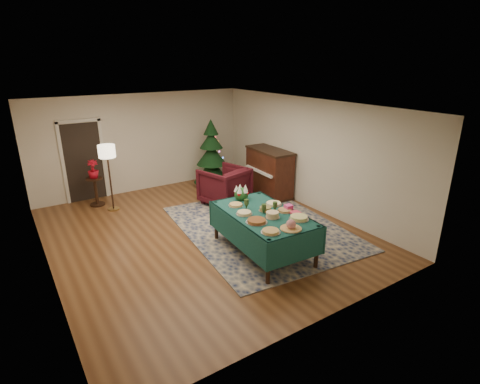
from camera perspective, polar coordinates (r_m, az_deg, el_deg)
room_shell at (r=7.73m, az=-6.04°, el=2.88°), size 7.00×7.00×7.00m
doorway at (r=10.53m, az=-22.74°, el=4.55°), size 1.08×0.04×2.16m
rug at (r=8.41m, az=3.07°, el=-5.39°), size 3.59×4.49×0.02m
buffet_table at (r=7.12m, az=3.53°, el=-4.46°), size 1.37×2.20×0.83m
platter_0 at (r=6.29m, az=4.70°, el=-6.01°), size 0.33×0.33×0.05m
platter_1 at (r=6.43m, az=7.78°, el=-5.09°), size 0.38×0.38×0.18m
platter_2 at (r=6.84m, az=8.96°, el=-3.91°), size 0.36×0.36×0.07m
platter_3 at (r=6.65m, az=2.55°, el=-4.44°), size 0.39×0.39×0.06m
platter_4 at (r=6.85m, az=4.96°, el=-3.51°), size 0.27×0.27×0.11m
platter_5 at (r=7.16m, az=6.83°, el=-2.81°), size 0.29×0.29×0.05m
platter_6 at (r=6.97m, az=0.64°, el=-3.23°), size 0.31×0.31×0.06m
platter_7 at (r=7.15m, az=3.90°, el=-2.60°), size 0.26×0.26×0.08m
platter_8 at (r=7.46m, az=5.15°, el=-1.78°), size 0.34×0.34×0.05m
platter_9 at (r=7.37m, az=-0.65°, el=-1.98°), size 0.30×0.30×0.05m
goblet_0 at (r=7.20m, az=1.00°, el=-1.82°), size 0.09×0.09×0.19m
goblet_1 at (r=7.11m, az=5.36°, el=-2.21°), size 0.09×0.09×0.19m
goblet_2 at (r=6.99m, az=3.65°, el=-2.55°), size 0.09×0.09×0.19m
napkin_stack at (r=7.07m, az=8.44°, el=-3.17°), size 0.18×0.18×0.04m
gift_box at (r=7.21m, az=7.40°, el=-2.37°), size 0.14×0.14×0.11m
centerpiece at (r=7.66m, az=0.21°, el=-0.14°), size 0.30×0.30×0.34m
armchair at (r=9.60m, az=-2.38°, el=1.22°), size 1.26×1.21×1.07m
floor_lamp at (r=9.49m, az=-19.58°, el=5.29°), size 0.40×0.40×1.64m
side_table at (r=10.23m, az=-21.09°, el=-0.01°), size 0.41×0.41×0.73m
potted_plant at (r=10.08m, az=-21.44°, el=2.69°), size 0.26×0.46×0.26m
christmas_tree at (r=11.00m, az=-4.36°, el=5.47°), size 1.29×1.29×1.96m
piano at (r=10.24m, az=4.47°, el=2.92°), size 0.78×1.52×1.28m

